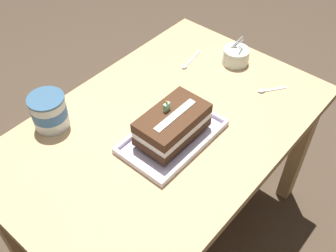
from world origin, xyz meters
TOP-DOWN VIEW (x-y plane):
  - ground_plane at (0.00, 0.00)m, footprint 8.00×8.00m
  - dining_table at (0.00, 0.00)m, footprint 1.21×0.79m
  - foil_tray at (-0.03, -0.07)m, footprint 0.36×0.22m
  - birthday_cake at (-0.03, -0.07)m, footprint 0.25×0.14m
  - bowl_stack at (0.47, 0.02)m, footprint 0.11×0.11m
  - ice_cream_tub at (-0.26, 0.30)m, footprint 0.13×0.13m
  - serving_spoon_near_tray at (0.40, -0.18)m, footprint 0.10×0.08m
  - serving_spoon_by_bowls at (0.34, 0.16)m, footprint 0.15×0.04m

SIDE VIEW (x-z plane):
  - ground_plane at x=0.00m, z-range 0.00..0.00m
  - dining_table at x=0.00m, z-range 0.26..0.96m
  - serving_spoon_by_bowls at x=0.34m, z-range 0.70..0.71m
  - serving_spoon_near_tray at x=0.40m, z-range 0.70..0.71m
  - foil_tray at x=-0.03m, z-range 0.70..0.72m
  - bowl_stack at x=0.47m, z-range 0.67..0.79m
  - ice_cream_tub at x=-0.26m, z-range 0.70..0.83m
  - birthday_cake at x=-0.03m, z-range 0.70..0.84m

